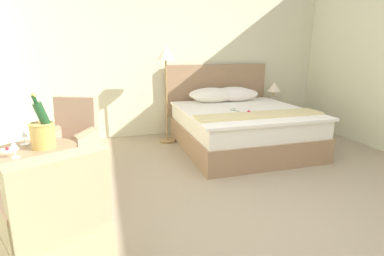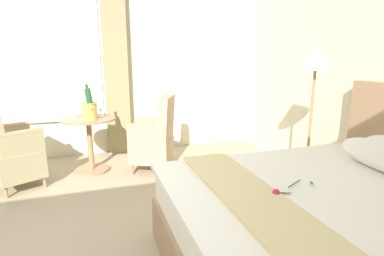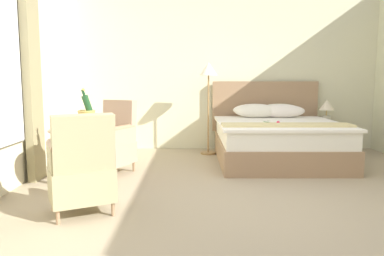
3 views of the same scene
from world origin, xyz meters
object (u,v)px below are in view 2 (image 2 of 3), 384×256
(floor_lamp_brass, at_px, (315,76))
(wine_glass_near_bucket, at_px, (101,110))
(side_table_round, at_px, (90,140))
(snack_plate, at_px, (90,115))
(wine_glass_near_edge, at_px, (73,111))
(bed, at_px, (345,230))
(armchair_by_window, at_px, (155,138))
(armchair_facing_bed, at_px, (11,151))
(champagne_bucket, at_px, (89,108))

(floor_lamp_brass, xyz_separation_m, wine_glass_near_bucket, (-1.71, -2.01, -0.51))
(side_table_round, height_order, snack_plate, snack_plate)
(floor_lamp_brass, height_order, wine_glass_near_edge, floor_lamp_brass)
(floor_lamp_brass, bearing_deg, wine_glass_near_bucket, -130.46)
(bed, height_order, wine_glass_near_bucket, bed)
(side_table_round, height_order, armchair_by_window, armchair_by_window)
(bed, xyz_separation_m, armchair_facing_bed, (-2.41, -2.49, 0.07))
(wine_glass_near_edge, distance_m, armchair_facing_bed, 0.86)
(snack_plate, height_order, armchair_facing_bed, armchair_facing_bed)
(champagne_bucket, bearing_deg, armchair_facing_bed, -78.16)
(floor_lamp_brass, height_order, armchair_facing_bed, floor_lamp_brass)
(bed, distance_m, armchair_by_window, 2.59)
(champagne_bucket, distance_m, wine_glass_near_edge, 0.28)
(armchair_by_window, bearing_deg, armchair_facing_bed, -88.17)
(bed, relative_size, side_table_round, 2.98)
(snack_plate, bearing_deg, champagne_bucket, 1.09)
(side_table_round, distance_m, wine_glass_near_bucket, 0.43)
(wine_glass_near_edge, bearing_deg, wine_glass_near_bucket, 91.39)
(side_table_round, relative_size, wine_glass_near_edge, 5.08)
(wine_glass_near_bucket, xyz_separation_m, snack_plate, (-0.09, -0.15, -0.08))
(side_table_round, relative_size, armchair_facing_bed, 0.73)
(champagne_bucket, relative_size, armchair_by_window, 0.47)
(champagne_bucket, height_order, armchair_facing_bed, champagne_bucket)
(side_table_round, bearing_deg, armchair_by_window, 75.37)
(floor_lamp_brass, bearing_deg, wine_glass_near_edge, -125.83)
(armchair_by_window, bearing_deg, floor_lamp_brass, 43.72)
(bed, bearing_deg, armchair_facing_bed, -134.18)
(armchair_by_window, bearing_deg, side_table_round, -104.63)
(floor_lamp_brass, height_order, wine_glass_near_bucket, floor_lamp_brass)
(snack_plate, bearing_deg, armchair_facing_bed, -62.25)
(bed, bearing_deg, snack_plate, -150.89)
(side_table_round, height_order, champagne_bucket, champagne_bucket)
(side_table_round, bearing_deg, snack_plate, 173.98)
(floor_lamp_brass, relative_size, snack_plate, 11.42)
(armchair_facing_bed, bearing_deg, wine_glass_near_bucket, 109.76)
(bed, distance_m, wine_glass_near_bucket, 3.17)
(wine_glass_near_edge, bearing_deg, bed, 33.10)
(wine_glass_near_edge, height_order, snack_plate, wine_glass_near_edge)
(armchair_by_window, bearing_deg, wine_glass_near_bucket, -115.13)
(wine_glass_near_bucket, xyz_separation_m, armchair_by_window, (0.31, 0.67, -0.37))
(bed, height_order, snack_plate, bed)
(champagne_bucket, distance_m, armchair_facing_bed, 1.00)
(side_table_round, height_order, armchair_facing_bed, armchair_facing_bed)
(champagne_bucket, xyz_separation_m, wine_glass_near_bucket, (-0.18, 0.14, -0.06))
(bed, relative_size, wine_glass_near_edge, 15.12)
(champagne_bucket, xyz_separation_m, snack_plate, (-0.28, -0.01, -0.14))
(bed, relative_size, snack_plate, 15.41)
(wine_glass_near_bucket, relative_size, armchair_by_window, 0.13)
(champagne_bucket, distance_m, wine_glass_near_bucket, 0.24)
(bed, height_order, side_table_round, bed)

